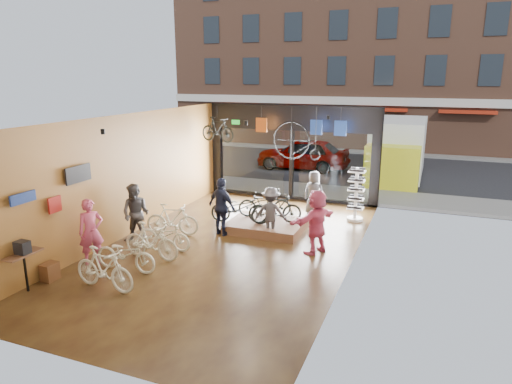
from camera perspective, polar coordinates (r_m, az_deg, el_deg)
The scene contains 35 objects.
ground_plane at distance 13.54m, azimuth -3.16°, elevation -7.07°, with size 7.00×12.00×0.04m, color black.
ceiling at distance 12.65m, azimuth -3.40°, elevation 9.33°, with size 7.00×12.00×0.04m, color black.
wall_left at distance 14.75m, azimuth -15.82°, elevation 1.99°, with size 0.04×12.00×3.80m, color olive.
wall_right at distance 11.97m, azimuth 12.23°, elevation -0.61°, with size 0.04×12.00×3.80m, color beige.
wall_back at distance 8.16m, azimuth -21.33°, elevation -8.49°, with size 7.00×0.04×3.80m, color beige.
storefront at distance 18.48m, azimuth 4.50°, elevation 4.92°, with size 7.00×0.26×3.80m, color black, non-canonical shape.
exit_sign at distance 19.05m, azimuth -2.54°, elevation 8.73°, with size 0.35×0.06×0.18m, color #198C26.
street_road at distance 27.42m, azimuth 9.94°, elevation 3.82°, with size 30.00×18.00×0.02m, color black.
sidewalk_near at distance 19.98m, azimuth 5.40°, elevation 0.23°, with size 30.00×2.40×0.12m, color slate.
sidewalk_far at distance 31.28m, azimuth 11.44°, elevation 5.17°, with size 30.00×2.00×0.12m, color slate.
opposite_building at distance 33.43m, azimuth 12.86°, elevation 17.62°, with size 26.00×5.00×14.00m, color brown.
street_car at distance 24.67m, azimuth 5.89°, elevation 4.78°, with size 1.97×4.90×1.67m, color gray.
box_truck at distance 22.78m, azimuth 17.16°, elevation 4.90°, with size 2.40×7.20×2.83m, color silver, non-canonical shape.
floor_bike_1 at distance 11.44m, azimuth -18.46°, elevation -9.09°, with size 0.49×1.73×1.04m, color beige.
floor_bike_2 at distance 12.33m, azimuth -15.98°, elevation -7.46°, with size 0.61×1.75×0.92m, color beige.
floor_bike_3 at distance 12.90m, azimuth -12.97°, elevation -6.00°, with size 0.49×1.73×1.04m, color beige.
floor_bike_4 at distance 13.55m, azimuth -11.33°, elevation -5.28°, with size 0.58×1.65×0.87m, color beige.
floor_bike_5 at distance 14.67m, azimuth -10.42°, elevation -3.39°, with size 0.48×1.70×1.02m, color beige.
display_platform at distance 14.93m, azimuth 1.25°, elevation -4.28°, with size 2.40×1.80×0.30m, color brown.
display_bike_left at distance 14.69m, azimuth -2.09°, elevation -1.99°, with size 0.65×1.85×0.97m, color black.
display_bike_mid at distance 14.56m, azimuth 2.57°, elevation -2.13°, with size 0.46×1.64×0.98m, color black.
display_bike_right at distance 15.29m, azimuth 1.09°, elevation -1.43°, with size 0.61×1.76×0.92m, color black.
customer_0 at distance 12.94m, azimuth -19.92°, elevation -4.69°, with size 0.65×0.43×1.79m, color #CC4C72.
customer_1 at distance 14.11m, azimuth -14.78°, elevation -2.65°, with size 0.88×0.69×1.82m, color #3F3F44.
customer_2 at distance 14.35m, azimuth -4.29°, elevation -1.85°, with size 1.09×0.45×1.85m, color #161C33.
customer_3 at distance 14.17m, azimuth 1.88°, elevation -2.58°, with size 1.03×0.59×1.59m, color #3F3F44.
customer_4 at distance 16.65m, azimuth 7.26°, elevation -0.09°, with size 0.78×0.51×1.59m, color #3F3F44.
customer_5 at distance 13.00m, azimuth 7.56°, elevation -3.68°, with size 1.72×0.55×1.86m, color #CC4C72.
sunglasses_rack at distance 16.10m, azimuth 12.39°, elevation -0.30°, with size 0.55×0.45×1.87m, color white, non-canonical shape.
wall_merch at distance 12.30m, azimuth -24.89°, elevation -4.17°, with size 0.40×2.40×2.60m, color navy, non-canonical shape.
penny_farthing at distance 17.22m, azimuth 5.35°, elevation 6.23°, with size 1.78×0.06×1.42m, color black, non-canonical shape.
hung_bike at distance 17.55m, azimuth -4.84°, elevation 7.79°, with size 0.45×1.58×0.95m, color black.
jersey_left at distance 17.90m, azimuth 0.68°, elevation 8.37°, with size 0.45×0.03×0.55m, color #CC5919.
jersey_mid at distance 17.25m, azimuth 7.53°, elevation 8.02°, with size 0.45×0.03×0.55m, color #1E3F99.
jersey_right at distance 17.06m, azimuth 10.50°, elevation 7.84°, with size 0.45×0.03×0.55m, color #1E3F99.
Camera 1 is at (5.27, -11.45, 4.94)m, focal length 32.00 mm.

